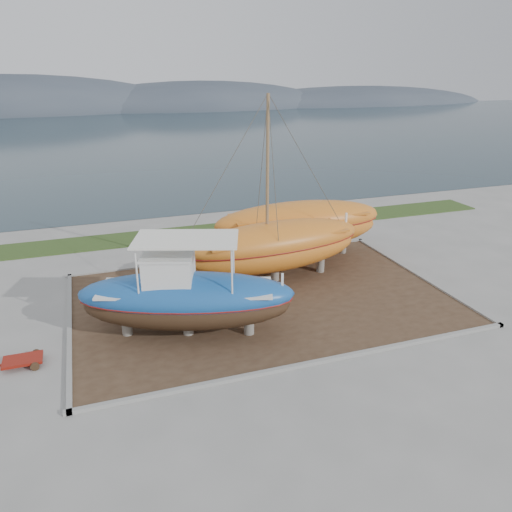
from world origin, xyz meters
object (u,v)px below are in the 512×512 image
object	(u,v)px
orange_sailboat	(276,193)
orange_bare_hull	(299,231)
white_dinghy	(146,298)
blue_caique	(186,288)
red_trailer	(23,362)

from	to	relation	value
orange_sailboat	orange_bare_hull	world-z (taller)	orange_sailboat
white_dinghy	orange_bare_hull	world-z (taller)	orange_bare_hull
orange_sailboat	orange_bare_hull	distance (m)	4.84
orange_bare_hull	blue_caique	bearing A→B (deg)	-138.17
white_dinghy	orange_sailboat	xyz separation A→B (m)	(7.03, 1.17, 4.25)
blue_caique	orange_sailboat	distance (m)	7.49
orange_sailboat	orange_bare_hull	xyz separation A→B (m)	(2.53, 2.67, -3.15)
blue_caique	orange_sailboat	world-z (taller)	orange_sailboat
white_dinghy	orange_sailboat	distance (m)	8.30
red_trailer	white_dinghy	bearing A→B (deg)	31.58
blue_caique	white_dinghy	bearing A→B (deg)	133.55
blue_caique	red_trailer	size ratio (longest dim) A/B	4.17
orange_bare_hull	red_trailer	size ratio (longest dim) A/B	4.69
blue_caique	orange_sailboat	bearing A→B (deg)	54.97
red_trailer	orange_bare_hull	bearing A→B (deg)	25.31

